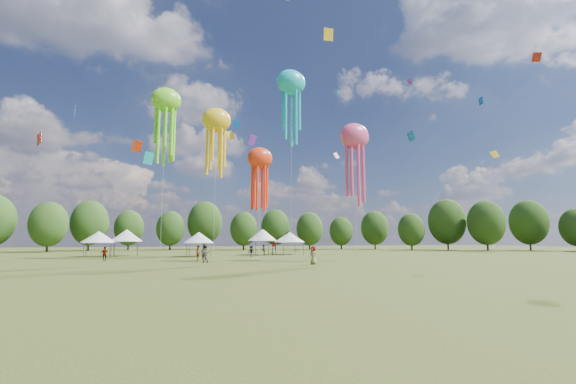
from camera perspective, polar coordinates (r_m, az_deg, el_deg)
name	(u,v)px	position (r m, az deg, el deg)	size (l,w,h in m)	color
ground	(515,304)	(18.36, 30.16, -13.91)	(300.00, 300.00, 0.00)	#384416
spectator_near	(205,254)	(45.17, -12.05, -8.85)	(0.92, 0.71, 1.89)	gray
spectators_far	(238,252)	(55.50, -7.33, -8.63)	(26.48, 27.10, 1.92)	gray
festival_tents	(202,236)	(66.78, -12.39, -6.33)	(36.26, 10.69, 4.44)	#47474C
show_kites	(255,124)	(53.23, -4.76, 9.83)	(24.57, 16.57, 27.36)	yellow
small_kites	(245,51)	(61.65, -6.21, 19.76)	(76.32, 63.89, 43.48)	yellow
treeline	(192,218)	(74.73, -13.82, -3.73)	(201.57, 95.24, 13.43)	#38281C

